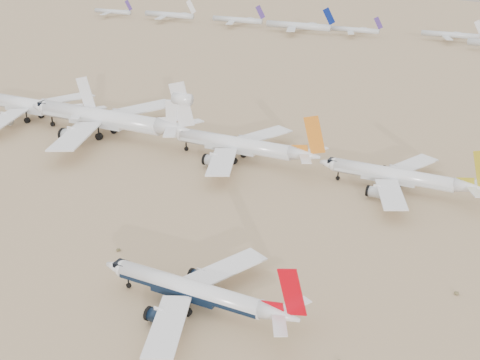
{
  "coord_description": "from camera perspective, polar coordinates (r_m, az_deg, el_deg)",
  "views": [
    {
      "loc": [
        46.05,
        -75.46,
        65.61
      ],
      "look_at": [
        -17.44,
        47.32,
        7.0
      ],
      "focal_mm": 45.0,
      "sensor_mm": 36.0,
      "label": 1
    }
  ],
  "objects": [
    {
      "name": "row2_white_trijet",
      "position": [
        205.23,
        -12.29,
        5.7
      ],
      "size": [
        63.29,
        61.86,
        22.43
      ],
      "color": "white",
      "rests_on": "ground"
    },
    {
      "name": "row2_white_twin",
      "position": [
        230.96,
        -18.95,
        6.62
      ],
      "size": [
        53.76,
        52.6,
        19.21
      ],
      "color": "white",
      "rests_on": "ground"
    },
    {
      "name": "row2_gold_tail",
      "position": [
        164.79,
        14.9,
        0.32
      ],
      "size": [
        42.96,
        42.01,
        15.3
      ],
      "color": "white",
      "rests_on": "ground"
    },
    {
      "name": "row2_orange_tail",
      "position": [
        180.07,
        0.09,
        3.29
      ],
      "size": [
        49.32,
        48.25,
        17.59
      ],
      "color": "white",
      "rests_on": "ground"
    },
    {
      "name": "distant_storage_row",
      "position": [
        389.71,
        19.42,
        12.69
      ],
      "size": [
        525.62,
        60.9,
        16.15
      ],
      "color": "silver",
      "rests_on": "ground"
    },
    {
      "name": "main_airliner",
      "position": [
        112.07,
        -4.09,
        -10.52
      ],
      "size": [
        39.8,
        38.87,
        14.04
      ],
      "color": "white",
      "rests_on": "ground"
    },
    {
      "name": "ground",
      "position": [
        110.09,
        -3.35,
        -13.65
      ],
      "size": [
        7000.0,
        7000.0,
        0.0
      ],
      "primitive_type": "plane",
      "color": "#927A55",
      "rests_on": "ground"
    }
  ]
}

